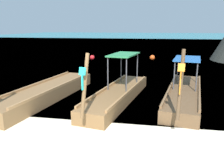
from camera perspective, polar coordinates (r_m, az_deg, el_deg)
The scene contains 7 objects.
ground at distance 6.94m, azimuth -5.51°, elevation -14.45°, with size 120.00×120.00×0.00m, color beige.
sea_water at distance 67.58m, azimuth 8.98°, elevation 10.98°, with size 120.00×120.00×0.00m, color #147A89.
longtail_boat_green_ribbon at distance 11.18m, azimuth -15.76°, elevation -2.06°, with size 2.36×7.48×2.67m.
longtail_boat_turquoise_ribbon at distance 10.51m, azimuth 1.48°, elevation -2.43°, with size 2.30×6.67×2.49m.
longtail_boat_orange_ribbon at distance 11.15m, azimuth 17.24°, elevation -2.19°, with size 2.41×7.07×2.61m.
mooring_buoy_near at distance 23.75m, azimuth 9.84°, elevation 6.39°, with size 0.51×0.51×0.51m.
mooring_buoy_far at distance 23.70m, azimuth -4.87°, elevation 6.49°, with size 0.47×0.47×0.47m.
Camera 1 is at (1.72, -5.86, 3.29)m, focal length 37.32 mm.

